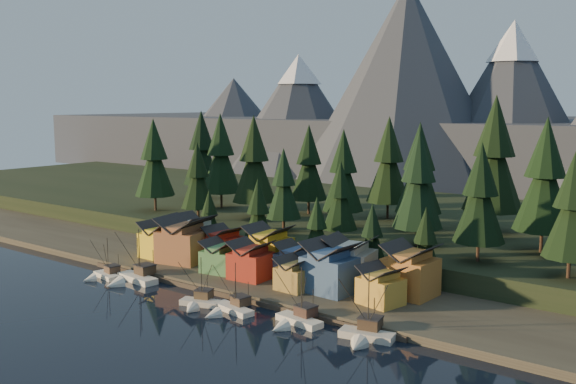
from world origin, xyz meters
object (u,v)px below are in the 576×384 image
Objects in this scene: boat_5 at (295,313)px; house_front_0 at (161,239)px; boat_4 at (229,303)px; house_front_1 at (183,238)px; boat_3 at (198,296)px; boat_6 at (365,326)px; house_back_0 at (192,234)px; boat_0 at (103,270)px; boat_1 at (132,271)px; house_back_1 at (223,243)px.

house_front_0 is at bearing 171.87° from boat_5.
house_front_1 is (-30.23, 17.58, 5.12)m from boat_4.
house_front_0 is (-30.53, 18.11, 3.93)m from boat_3.
house_back_0 reaches higher than boat_6.
boat_3 is 20.77m from boat_5.
house_front_0 reaches higher than boat_3.
boat_0 is 0.99× the size of house_back_0.
boat_3 is 0.85× the size of boat_6.
house_front_0 is at bearing -128.47° from house_back_0.
boat_5 is at bearing 5.99° from boat_1.
house_back_0 is at bearing 119.09° from boat_3.
boat_0 is at bearing -170.08° from boat_4.
house_back_0 is 1.20× the size of house_back_1.
boat_3 is at bearing -163.22° from boat_4.
boat_5 is 13.42m from boat_6.
boat_1 is 1.13× the size of boat_5.
boat_3 reaches higher than boat_0.
house_back_0 is at bearing -176.87° from house_back_1.
boat_0 is 0.84× the size of house_front_1.
boat_4 is 13.68m from boat_5.
boat_3 is at bearing 175.39° from boat_6.
boat_1 is 1.08× the size of house_front_1.
boat_5 is 53.46m from house_front_0.
house_back_1 is (-22.76, 23.03, 3.96)m from boat_4.
house_front_0 is at bearing 131.14° from boat_3.
house_front_1 is (7.35, 0.23, 1.00)m from house_front_0.
boat_5 is 51.02m from house_back_0.
boat_1 reaches higher than boat_3.
house_back_1 reaches higher than boat_4.
boat_3 is 0.87× the size of house_front_1.
boat_0 is 27.26m from house_back_1.
boat_6 is (26.90, 3.01, 0.57)m from boat_4.
boat_5 is 0.95× the size of house_front_1.
house_front_1 is (-57.14, 14.57, 4.55)m from boat_6.
house_front_0 is 1.06× the size of house_back_1.
boat_5 is at bearing -30.51° from house_front_1.
boat_1 is at bearing -106.16° from house_back_1.
boat_4 is at bearing -12.09° from boat_3.
boat_0 is 51.15m from boat_5.
house_back_1 is (14.85, 22.53, 3.86)m from boat_0.
boat_6 is (13.39, 0.90, 0.27)m from boat_5.
house_front_1 reaches higher than boat_6.
boat_5 is 42.03m from house_back_1.
boat_3 is at bearing -53.46° from house_back_1.
boat_4 is at bearing 10.64° from boat_0.
house_front_1 reaches higher than house_back_0.
house_front_1 is at bearing 3.26° from house_front_0.
house_back_1 reaches higher than boat_3.
boat_4 is 1.16× the size of house_front_0.
boat_4 is 1.02× the size of house_back_0.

